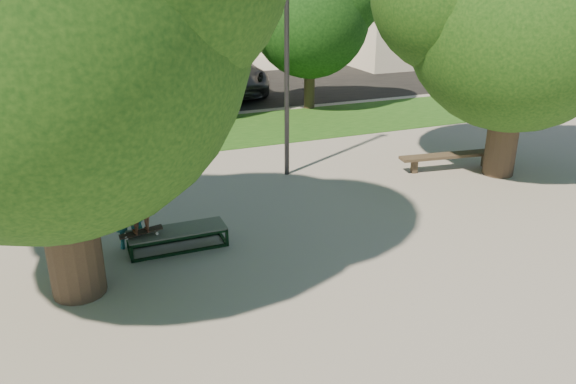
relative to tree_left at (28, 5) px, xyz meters
name	(u,v)px	position (x,y,z in m)	size (l,w,h in m)	color
ground	(340,272)	(4.29, -1.09, -4.42)	(120.00, 120.00, 0.00)	gray
grass_strip	(236,130)	(5.29, 8.41, -4.41)	(30.00, 4.00, 0.02)	#164413
asphalt_strip	(167,94)	(4.29, 14.91, -4.42)	(40.00, 8.00, 0.01)	black
tree_left	(28,5)	(0.00, 0.00, 0.00)	(6.96, 5.95, 7.12)	#38281E
tree_right	(516,6)	(10.21, 1.99, -0.33)	(6.24, 5.33, 6.51)	#38281E
bg_tree_right	(308,11)	(8.73, 10.47, -0.93)	(5.04, 4.31, 5.43)	#38281E
lamppost	(287,48)	(5.29, 3.91, -1.27)	(0.25, 0.15, 6.11)	#2D2D30
grind_box	(178,239)	(1.88, 0.87, -4.23)	(1.80, 0.60, 0.38)	black
skater_rig	(136,182)	(1.23, 0.87, -3.02)	(2.40, 0.94, 1.98)	white
bystander	(128,205)	(1.08, 1.26, -3.58)	(0.61, 0.40, 1.68)	#1C636C
bench	(451,156)	(9.37, 2.64, -4.06)	(2.81, 0.73, 0.43)	#443829
car_dark	(65,84)	(0.36, 14.98, -3.71)	(1.51, 4.34, 1.43)	black
car_grey	(226,72)	(6.79, 14.63, -3.60)	(2.74, 5.94, 1.65)	#57575C
car_silver_b	(191,85)	(4.79, 12.41, -3.61)	(2.28, 5.61, 1.63)	#BBBBC0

